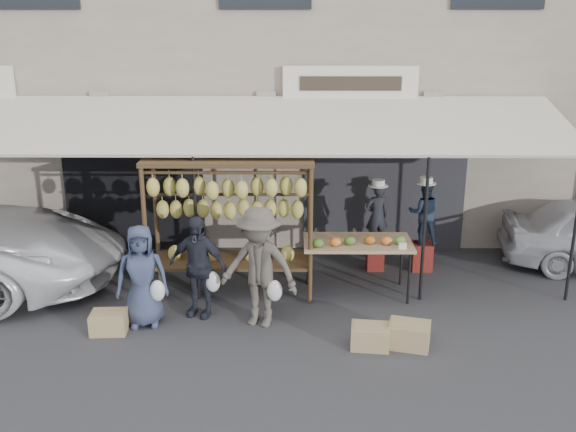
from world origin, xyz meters
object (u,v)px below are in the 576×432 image
Objects in this scene: produce_table at (358,244)px; customer_right at (259,267)px; customer_mid at (198,266)px; crate_far at (109,322)px; vendor_left at (377,216)px; customer_left at (142,276)px; crate_near_a at (370,336)px; crate_near_b at (409,335)px; vendor_right at (424,213)px; banana_rack at (229,200)px.

customer_right is (-1.50, -1.04, 0.02)m from produce_table.
customer_mid reaches higher than crate_far.
vendor_left reaches higher than customer_left.
customer_left is (-3.60, -2.15, -0.23)m from vendor_left.
customer_left is 0.85× the size of customer_right.
vendor_left is at bearing 81.76° from crate_near_a.
crate_near_a reaches higher than crate_far.
crate_near_b is 4.19m from crate_far.
vendor_right is 0.63× the size of customer_right.
banana_rack is 5.22× the size of crate_far.
vendor_right reaches higher than crate_near_a.
customer_mid is 0.98m from customer_right.
vendor_right reaches higher than produce_table.
produce_table is 1.10× the size of customer_mid.
vendor_left reaches higher than crate_far.
customer_mid is 3.03× the size of crate_near_a.
crate_near_b is at bearing 0.25° from customer_mid.
banana_rack is at bearing 78.50° from customer_mid.
vendor_right is 2.99m from crate_near_b.
vendor_right reaches higher than vendor_left.
crate_near_a is at bearing -177.02° from crate_near_b.
customer_left reaches higher than crate_near_a.
produce_table is 3.10× the size of crate_near_b.
vendor_right is 3.18m from crate_near_a.
customer_left is 0.79m from crate_far.
crate_far is at bearing -136.48° from customer_mid.
customer_right is at bearing 44.85° from vendor_right.
crate_near_a is (-0.41, -2.80, -0.83)m from vendor_left.
produce_table is at bearing 19.75° from crate_far.
vendor_right reaches higher than customer_left.
vendor_right is at bearing 26.25° from crate_far.
customer_right is (1.67, 0.01, 0.13)m from customer_left.
vendor_left is 2.31× the size of crate_far.
vendor_right reaches higher than crate_near_b.
crate_near_b is at bearing -5.06° from crate_far.
crate_near_a is 1.02× the size of crate_far.
customer_left is 0.82m from customer_mid.
produce_table is at bearing 55.73° from vendor_left.
produce_table is 1.13× the size of customer_left.
customer_mid is at bearing 179.64° from customer_right.
banana_rack is at bearing 34.19° from customer_left.
produce_table is 1.53× the size of vendor_right.
produce_table is 3.41× the size of crate_far.
customer_right reaches higher than customer_left.
customer_right is at bearing -64.31° from banana_rack.
customer_left is (-4.41, -2.15, -0.30)m from vendor_right.
vendor_left is at bearing 22.70° from customer_left.
customer_mid is (0.75, 0.33, 0.02)m from customer_left.
crate_near_b reaches higher than crate_near_a.
banana_rack is at bearing 39.12° from crate_far.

